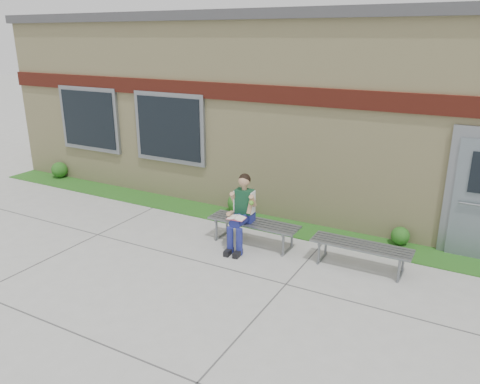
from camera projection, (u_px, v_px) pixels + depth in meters
The scene contains 9 objects.
ground at pixel (215, 283), 7.36m from camera, with size 80.00×80.00×0.00m, color #9E9E99.
grass_strip at pixel (282, 226), 9.52m from camera, with size 16.00×0.80×0.02m, color #154F17.
school_building at pixel (339, 103), 11.67m from camera, with size 16.20×6.22×4.20m.
bench_left at pixel (254, 227), 8.65m from camera, with size 1.73×0.50×0.45m.
bench_right at pixel (361, 250), 7.74m from camera, with size 1.65×0.46×0.43m.
girl at pixel (242, 211), 8.43m from camera, with size 0.51×0.83×1.36m.
shrub_west at pixel (60, 170), 12.71m from camera, with size 0.42×0.42×0.42m, color #154F17.
shrub_mid at pixel (238, 203), 10.19m from camera, with size 0.44×0.44×0.44m, color #154F17.
shrub_east at pixel (400, 236), 8.63m from camera, with size 0.34×0.34×0.34m, color #154F17.
Camera 1 is at (3.48, -5.53, 3.70)m, focal length 35.00 mm.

